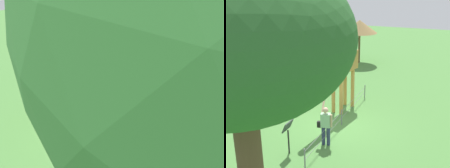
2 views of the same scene
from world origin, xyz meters
The scene contains 5 objects.
ground_plane centered at (0.00, 0.00, 0.00)m, with size 60.00×60.00×0.00m, color #4C843D.
giraffe centered at (-1.35, -0.43, 2.30)m, with size 3.91×1.17×3.41m.
visitor centered at (1.79, 0.22, 0.90)m, with size 0.60×0.57×1.74m.
info_sign centered at (2.88, -0.79, 0.95)m, with size 0.56×0.21×1.32m.
wire_fence centered at (0.00, 0.20, 0.40)m, with size 7.05×0.05×0.75m.
Camera 1 is at (6.24, -7.93, 7.02)m, focal length 41.42 mm.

